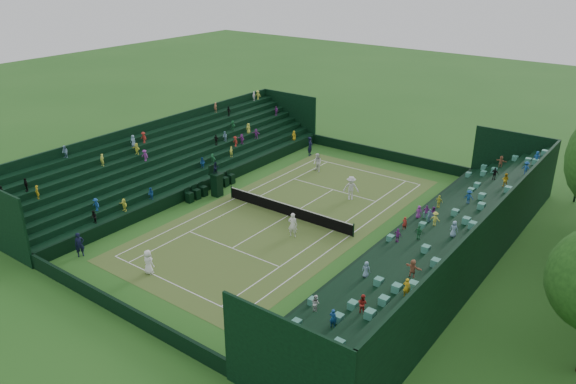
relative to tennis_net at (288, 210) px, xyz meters
name	(u,v)px	position (x,y,z in m)	size (l,w,h in m)	color
ground	(288,216)	(0.00, 0.00, -0.53)	(160.00, 160.00, 0.00)	#275E1D
court_surface	(288,216)	(0.00, 0.00, -0.52)	(12.97, 26.77, 0.01)	#336E24
perimeter_wall_north	(386,155)	(0.00, 15.88, -0.03)	(17.17, 0.20, 1.00)	black
perimeter_wall_south	(117,307)	(0.00, -15.88, -0.03)	(17.17, 0.20, 1.00)	black
perimeter_wall_east	(388,242)	(8.48, 0.00, -0.03)	(0.20, 31.77, 1.00)	black
perimeter_wall_west	(208,185)	(-8.48, 0.00, -0.03)	(0.20, 31.77, 1.00)	black
north_grandstand	(448,246)	(12.66, 0.00, 1.02)	(6.60, 32.00, 4.90)	black
south_grandstand	(173,163)	(-12.66, 0.00, 1.02)	(6.60, 32.00, 4.90)	black
tennis_net	(288,210)	(0.00, 0.00, 0.00)	(11.67, 0.10, 1.06)	black
umpire_chair	(217,182)	(-7.05, -0.39, 0.74)	(0.94, 0.94, 2.96)	black
courtside_chairs	(211,187)	(-7.94, -0.19, -0.07)	(0.55, 5.52, 1.20)	black
player_near_west	(148,262)	(-2.01, -11.91, 0.29)	(0.79, 0.52, 1.63)	white
player_near_east	(293,225)	(2.28, -2.49, 0.39)	(0.67, 0.44, 1.83)	white
player_far_west	(317,163)	(-3.50, 9.21, 0.34)	(0.84, 0.66, 1.73)	white
player_far_east	(351,188)	(2.22, 5.58, 0.48)	(1.30, 0.75, 2.01)	silver
line_judge_north	(310,146)	(-6.55, 12.45, 0.43)	(0.70, 0.46, 1.92)	black
line_judge_south	(80,245)	(-7.36, -13.18, 0.32)	(0.62, 0.41, 1.69)	black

